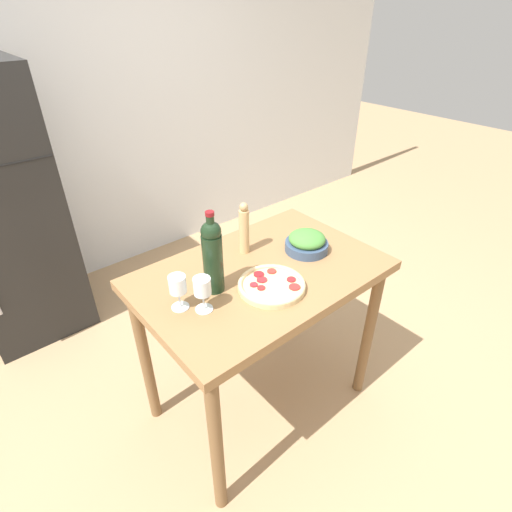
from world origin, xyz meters
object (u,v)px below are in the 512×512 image
Objects in this scene: wine_glass_near at (202,288)px; wine_glass_far at (178,286)px; refrigerator at (1,213)px; wine_bottle at (213,255)px; pepper_mill at (244,229)px; homemade_pizza at (272,285)px; salad_bowl at (307,242)px.

wine_glass_near is 0.10m from wine_glass_far.
wine_glass_near is (0.40, -1.61, 0.16)m from refrigerator.
wine_bottle is at bearing 3.00° from wine_glass_far.
homemade_pizza is at bearing -107.45° from pepper_mill.
refrigerator is at bearing 112.65° from homemade_pizza.
refrigerator is 1.59m from wine_glass_far.
pepper_mill is 0.34m from homemade_pizza.
wine_bottle reaches higher than salad_bowl.
wine_glass_far is at bearing 178.05° from salad_bowl.
wine_glass_near is 1.00× the size of wine_glass_far.
wine_glass_far is 0.40m from homemade_pizza.
homemade_pizza is at bearing -67.35° from refrigerator.
pepper_mill is at bearing 28.31° from wine_bottle.
homemade_pizza is (0.30, -0.07, -0.09)m from wine_glass_near.
homemade_pizza is (0.70, -1.68, 0.07)m from refrigerator.
wine_bottle reaches higher than wine_glass_near.
wine_glass_near is 0.72× the size of salad_bowl.
wine_glass_near is at bearing 167.01° from homemade_pizza.
salad_bowl is 0.35m from homemade_pizza.
refrigerator is at bearing 108.51° from wine_bottle.
wine_glass_far is 0.58× the size of pepper_mill.
wine_bottle is at bearing -71.49° from refrigerator.
refrigerator is at bearing 123.48° from salad_bowl.
pepper_mill is (0.28, 0.15, -0.04)m from wine_bottle.
wine_glass_far is at bearing 132.34° from wine_glass_near.
wine_bottle reaches higher than pepper_mill.
salad_bowl is at bearing -3.60° from wine_bottle.
wine_glass_far is 0.52× the size of homemade_pizza.
wine_glass_far is 0.70m from salad_bowl.
wine_bottle is 1.27× the size of homemade_pizza.
pepper_mill reaches higher than wine_glass_far.
salad_bowl is (0.70, -0.02, -0.06)m from wine_glass_far.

